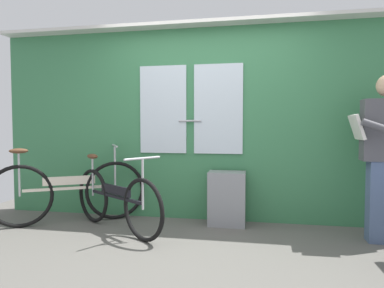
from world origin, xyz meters
The scene contains 5 objects.
ground_plane centered at (0.00, 0.00, -0.02)m, with size 6.45×3.82×0.04m, color #56544F.
train_door_wall centered at (-0.01, 1.10, 1.27)m, with size 5.45×0.28×2.43m.
bicycle_near_door centered at (-0.94, 0.45, 0.35)m, with size 1.40×0.95×0.86m.
bicycle_leaning_behind centered at (-1.61, 0.61, 0.39)m, with size 1.59×0.94×0.94m.
trash_bin_by_wall centered at (0.28, 0.89, 0.32)m, with size 0.44×0.28×0.64m, color gray.
Camera 1 is at (0.58, -3.02, 1.16)m, focal length 31.05 mm.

